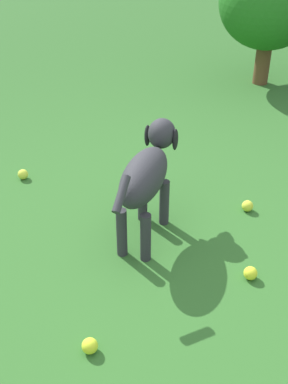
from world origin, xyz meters
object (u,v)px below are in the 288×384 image
at_px(tennis_ball_1, 90,346).
at_px(tennis_ball_3, 23,174).
at_px(tennis_ball_4, 247,206).
at_px(dog, 147,173).
at_px(tennis_ball_0, 250,273).

distance_m(tennis_ball_1, tennis_ball_3, 1.47).
bearing_deg(tennis_ball_4, tennis_ball_1, -5.68).
distance_m(tennis_ball_1, tennis_ball_4, 1.29).
xyz_separation_m(tennis_ball_1, tennis_ball_3, (-0.82, -1.23, 0.00)).
bearing_deg(tennis_ball_1, dog, -162.71).
relative_size(dog, tennis_ball_1, 12.25).
xyz_separation_m(tennis_ball_0, tennis_ball_3, (-0.07, -1.59, 0.00)).
bearing_deg(dog, tennis_ball_4, -52.07).
distance_m(dog, tennis_ball_1, 0.89).
height_order(tennis_ball_0, tennis_ball_4, same).
height_order(tennis_ball_1, tennis_ball_3, same).
relative_size(tennis_ball_1, tennis_ball_4, 1.00).
xyz_separation_m(dog, tennis_ball_3, (-0.03, -0.98, -0.34)).
height_order(dog, tennis_ball_3, dog).
relative_size(dog, tennis_ball_3, 12.25).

